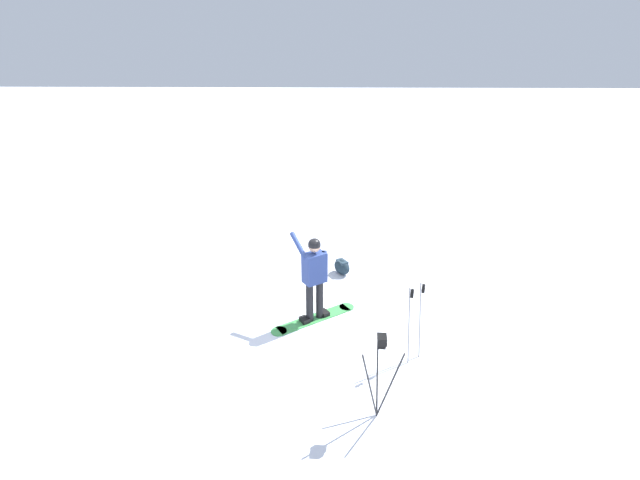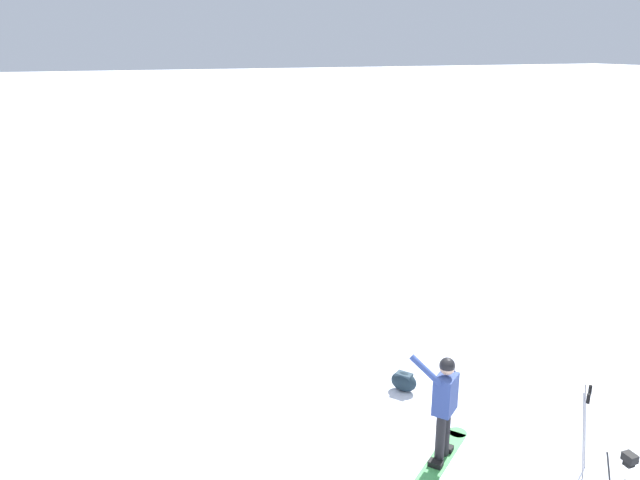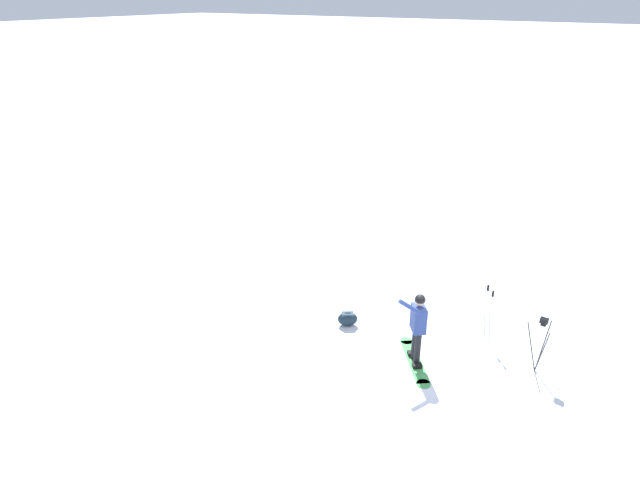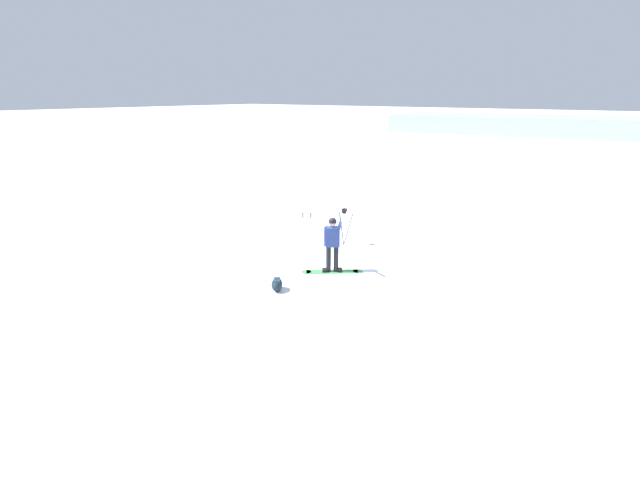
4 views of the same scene
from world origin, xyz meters
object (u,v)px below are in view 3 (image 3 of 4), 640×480
object	(u,v)px
ski_poles	(488,306)
snowboard	(415,361)
snowboarder	(418,322)
camera_tripod	(542,334)
gear_bag_large	(348,319)

from	to	relation	value
ski_poles	snowboard	bearing A→B (deg)	149.72
snowboarder	snowboard	world-z (taller)	snowboarder
snowboard	camera_tripod	distance (m)	2.66
snowboarder	snowboard	xyz separation A→B (m)	(-0.00, -0.00, -0.98)
ski_poles	snowboarder	bearing A→B (deg)	149.63
snowboarder	snowboard	size ratio (longest dim) A/B	1.12
snowboarder	camera_tripod	world-z (taller)	snowboarder
snowboard	gear_bag_large	world-z (taller)	gear_bag_large
snowboarder	camera_tripod	xyz separation A→B (m)	(1.06, -2.26, -0.07)
snowboard	ski_poles	bearing A→B (deg)	-30.28
snowboarder	camera_tripod	distance (m)	2.50
gear_bag_large	ski_poles	world-z (taller)	ski_poles
snowboard	gear_bag_large	size ratio (longest dim) A/B	2.72
snowboarder	snowboard	distance (m)	0.98
snowboarder	gear_bag_large	world-z (taller)	snowboarder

